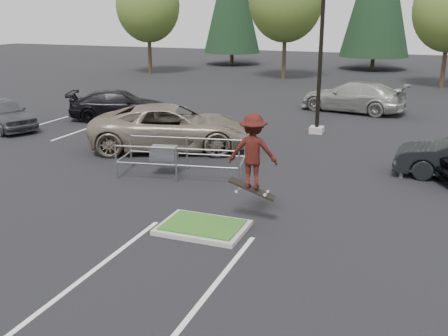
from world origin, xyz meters
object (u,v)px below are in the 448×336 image
(skateboarder, at_px, (253,152))
(car_l_grey, at_px, (3,114))
(decid_a, at_px, (148,8))
(car_l_black, at_px, (118,105))
(light_pole, at_px, (322,31))
(decid_b, at_px, (286,1))
(car_l_tan, at_px, (169,127))
(car_far_silver, at_px, (354,97))
(cart_corral, at_px, (168,154))

(skateboarder, distance_m, car_l_grey, 15.93)
(decid_a, xyz_separation_m, car_l_black, (8.29, -18.53, -4.84))
(light_pole, xyz_separation_m, decid_b, (-6.51, 18.53, 1.48))
(skateboarder, distance_m, car_l_tan, 8.20)
(decid_a, height_order, car_far_silver, decid_a)
(light_pole, height_order, decid_b, light_pole)
(car_l_tan, bearing_deg, skateboarder, -159.14)
(car_l_black, distance_m, car_l_grey, 5.50)
(cart_corral, relative_size, car_far_silver, 0.77)
(skateboarder, bearing_deg, cart_corral, -47.33)
(car_l_black, relative_size, car_far_silver, 0.89)
(decid_b, height_order, cart_corral, decid_b)
(light_pole, distance_m, skateboarder, 11.32)
(car_l_tan, relative_size, car_l_grey, 1.49)
(light_pole, distance_m, car_l_black, 10.92)
(light_pole, xyz_separation_m, car_far_silver, (0.81, 6.00, -3.73))
(light_pole, xyz_separation_m, car_l_grey, (-14.00, -4.49, -3.82))
(car_l_tan, height_order, car_l_grey, car_l_tan)
(light_pole, height_order, car_l_black, light_pole)
(car_l_black, bearing_deg, car_far_silver, -84.02)
(light_pole, height_order, car_l_grey, light_pole)
(light_pole, xyz_separation_m, skateboarder, (0.49, -11.00, -2.63))
(decid_b, distance_m, skateboarder, 30.63)
(light_pole, bearing_deg, skateboarder, -87.46)
(decid_a, relative_size, skateboarder, 3.95)
(decid_b, height_order, skateboarder, decid_b)
(decid_a, xyz_separation_m, cart_corral, (15.04, -26.12, -4.84))
(decid_b, xyz_separation_m, cart_corral, (3.04, -26.62, -5.30))
(decid_a, distance_m, car_far_silver, 23.25)
(decid_a, bearing_deg, car_l_grey, -78.68)
(cart_corral, relative_size, car_l_grey, 1.01)
(car_l_tan, bearing_deg, light_pole, -66.59)
(light_pole, bearing_deg, decid_a, 135.75)
(decid_a, distance_m, car_l_black, 20.87)
(car_far_silver, bearing_deg, cart_corral, -5.85)
(car_l_grey, bearing_deg, cart_corral, -85.20)
(light_pole, xyz_separation_m, car_l_black, (-10.21, -0.50, -3.82))
(car_l_grey, bearing_deg, decid_a, 35.00)
(light_pole, relative_size, decid_a, 1.14)
(light_pole, height_order, car_l_tan, light_pole)
(light_pole, bearing_deg, decid_b, 109.35)
(cart_corral, height_order, car_far_silver, car_far_silver)
(light_pole, distance_m, decid_b, 19.70)
(decid_a, relative_size, decid_b, 0.92)
(cart_corral, bearing_deg, light_pole, 55.72)
(decid_b, distance_m, cart_corral, 27.32)
(decid_b, bearing_deg, car_l_grey, -108.02)
(car_l_grey, distance_m, car_far_silver, 18.15)
(skateboarder, relative_size, car_l_grey, 0.52)
(cart_corral, distance_m, car_l_tan, 3.45)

